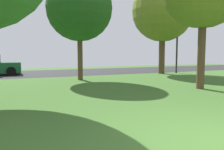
# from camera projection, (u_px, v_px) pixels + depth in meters

# --- Properties ---
(ground_plane) EXTENTS (44.00, 44.00, 0.00)m
(ground_plane) POSITION_uv_depth(u_px,v_px,m) (222.00, 144.00, 4.34)
(ground_plane) COLOR #3D6628
(road_strip) EXTENTS (44.00, 6.40, 0.01)m
(road_strip) POSITION_uv_depth(u_px,v_px,m) (62.00, 73.00, 19.03)
(road_strip) COLOR #28282B
(road_strip) RESTS_ON ground_plane
(oak_tree_right) EXTENTS (3.95, 3.95, 6.28)m
(oak_tree_right) POSITION_uv_depth(u_px,v_px,m) (79.00, 8.00, 13.83)
(oak_tree_right) COLOR brown
(oak_tree_right) RESTS_ON ground_plane
(maple_tree_far) EXTENTS (4.72, 4.72, 7.21)m
(maple_tree_far) POSITION_uv_depth(u_px,v_px,m) (163.00, 11.00, 17.82)
(maple_tree_far) COLOR brown
(maple_tree_far) RESTS_ON ground_plane
(street_lamp_post) EXTENTS (0.14, 0.14, 4.50)m
(street_lamp_post) POSITION_uv_depth(u_px,v_px,m) (177.00, 45.00, 18.57)
(street_lamp_post) COLOR #2D2D33
(street_lamp_post) RESTS_ON ground_plane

